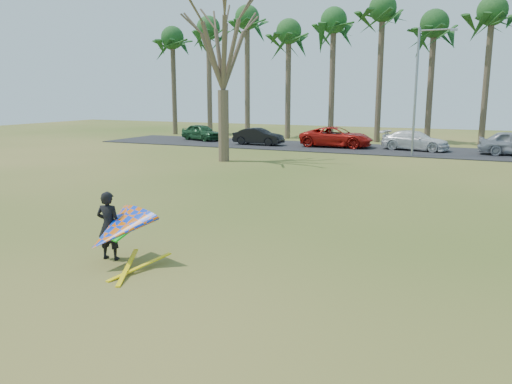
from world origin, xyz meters
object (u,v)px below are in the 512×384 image
at_px(streetlight, 419,86).
at_px(car_1, 258,136).
at_px(car_3, 415,141).
at_px(kite_flyer, 116,230).
at_px(car_0, 201,132).
at_px(bare_tree_left, 222,42).
at_px(car_2, 336,137).

xyz_separation_m(streetlight, car_1, (-12.01, 2.22, -3.76)).
bearing_deg(car_3, kite_flyer, -176.65).
height_order(streetlight, car_1, streetlight).
relative_size(car_1, kite_flyer, 1.65).
bearing_deg(car_0, bare_tree_left, -123.76).
relative_size(bare_tree_left, car_3, 2.08).
xyz_separation_m(car_1, kite_flyer, (8.20, -26.59, 0.14)).
distance_m(streetlight, car_0, 18.81).
relative_size(car_2, kite_flyer, 2.24).
bearing_deg(bare_tree_left, car_2, 67.97).
xyz_separation_m(car_0, car_2, (12.00, -0.60, 0.06)).
relative_size(car_1, car_2, 0.73).
bearing_deg(car_1, kite_flyer, -162.51).
bearing_deg(kite_flyer, streetlight, 81.12).
bearing_deg(car_3, bare_tree_left, 147.06).
bearing_deg(streetlight, bare_tree_left, -145.43).
height_order(streetlight, car_3, streetlight).
relative_size(car_3, kite_flyer, 1.95).
distance_m(bare_tree_left, car_1, 11.27).
xyz_separation_m(streetlight, car_0, (-18.05, 3.78, -3.72)).
xyz_separation_m(bare_tree_left, car_2, (4.12, 10.17, -6.11)).
distance_m(streetlight, kite_flyer, 24.93).
relative_size(streetlight, car_1, 2.03).
relative_size(bare_tree_left, streetlight, 1.21).
distance_m(bare_tree_left, car_0, 14.71).
xyz_separation_m(car_0, car_1, (6.04, -1.56, -0.03)).
relative_size(car_0, car_2, 0.75).
bearing_deg(car_0, car_2, -72.84).
xyz_separation_m(car_1, car_2, (5.97, 0.95, 0.10)).
height_order(car_1, kite_flyer, kite_flyer).
height_order(car_2, car_3, car_2).
relative_size(bare_tree_left, car_2, 1.81).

